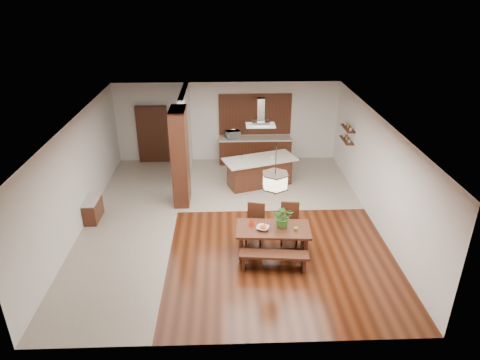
{
  "coord_description": "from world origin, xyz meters",
  "views": [
    {
      "loc": [
        -0.08,
        -10.39,
        6.16
      ],
      "look_at": [
        0.3,
        0.0,
        1.25
      ],
      "focal_mm": 32.0,
      "sensor_mm": 36.0,
      "label": 1
    }
  ],
  "objects_px": {
    "dining_bench": "(274,261)",
    "dining_chair_right": "(290,224)",
    "range_hood": "(261,112)",
    "dining_table": "(273,235)",
    "fruit_bowl": "(263,228)",
    "foliage_plant": "(283,216)",
    "pendant_lantern": "(275,171)",
    "island_cup": "(272,158)",
    "kitchen_island": "(260,171)",
    "hallway_console": "(93,209)",
    "dining_chair_left": "(255,224)",
    "microwave": "(233,134)"
  },
  "relations": [
    {
      "from": "island_cup",
      "to": "dining_chair_left",
      "type": "bearing_deg",
      "value": -103.44
    },
    {
      "from": "dining_table",
      "to": "pendant_lantern",
      "type": "height_order",
      "value": "pendant_lantern"
    },
    {
      "from": "dining_chair_right",
      "to": "foliage_plant",
      "type": "distance_m",
      "value": 0.7
    },
    {
      "from": "hallway_console",
      "to": "dining_bench",
      "type": "height_order",
      "value": "hallway_console"
    },
    {
      "from": "foliage_plant",
      "to": "island_cup",
      "type": "bearing_deg",
      "value": 87.96
    },
    {
      "from": "fruit_bowl",
      "to": "island_cup",
      "type": "distance_m",
      "value": 3.92
    },
    {
      "from": "kitchen_island",
      "to": "range_hood",
      "type": "bearing_deg",
      "value": 70.97
    },
    {
      "from": "kitchen_island",
      "to": "range_hood",
      "type": "distance_m",
      "value": 1.98
    },
    {
      "from": "dining_bench",
      "to": "pendant_lantern",
      "type": "distance_m",
      "value": 2.12
    },
    {
      "from": "fruit_bowl",
      "to": "kitchen_island",
      "type": "relative_size",
      "value": 0.12
    },
    {
      "from": "hallway_console",
      "to": "dining_chair_left",
      "type": "distance_m",
      "value": 4.63
    },
    {
      "from": "kitchen_island",
      "to": "dining_chair_right",
      "type": "bearing_deg",
      "value": -100.66
    },
    {
      "from": "dining_chair_right",
      "to": "island_cup",
      "type": "height_order",
      "value": "dining_chair_right"
    },
    {
      "from": "kitchen_island",
      "to": "microwave",
      "type": "xyz_separation_m",
      "value": [
        -0.83,
        1.94,
        0.6
      ]
    },
    {
      "from": "microwave",
      "to": "foliage_plant",
      "type": "bearing_deg",
      "value": -98.07
    },
    {
      "from": "kitchen_island",
      "to": "hallway_console",
      "type": "bearing_deg",
      "value": -175.99
    },
    {
      "from": "dining_chair_left",
      "to": "microwave",
      "type": "xyz_separation_m",
      "value": [
        -0.45,
        5.27,
        0.58
      ]
    },
    {
      "from": "dining_chair_left",
      "to": "microwave",
      "type": "relative_size",
      "value": 2.05
    },
    {
      "from": "hallway_console",
      "to": "kitchen_island",
      "type": "relative_size",
      "value": 0.35
    },
    {
      "from": "foliage_plant",
      "to": "range_hood",
      "type": "distance_m",
      "value": 4.11
    },
    {
      "from": "hallway_console",
      "to": "dining_chair_right",
      "type": "relative_size",
      "value": 0.84
    },
    {
      "from": "range_hood",
      "to": "dining_table",
      "type": "bearing_deg",
      "value": -89.69
    },
    {
      "from": "dining_bench",
      "to": "dining_chair_right",
      "type": "relative_size",
      "value": 1.52
    },
    {
      "from": "dining_table",
      "to": "microwave",
      "type": "relative_size",
      "value": 3.68
    },
    {
      "from": "hallway_console",
      "to": "dining_chair_left",
      "type": "relative_size",
      "value": 0.87
    },
    {
      "from": "kitchen_island",
      "to": "pendant_lantern",
      "type": "bearing_deg",
      "value": -108.72
    },
    {
      "from": "range_hood",
      "to": "foliage_plant",
      "type": "bearing_deg",
      "value": -86.14
    },
    {
      "from": "hallway_console",
      "to": "dining_chair_right",
      "type": "xyz_separation_m",
      "value": [
        5.33,
        -1.34,
        0.21
      ]
    },
    {
      "from": "foliage_plant",
      "to": "microwave",
      "type": "distance_m",
      "value": 5.87
    },
    {
      "from": "island_cup",
      "to": "dining_table",
      "type": "bearing_deg",
      "value": -95.55
    },
    {
      "from": "hallway_console",
      "to": "fruit_bowl",
      "type": "xyz_separation_m",
      "value": [
        4.59,
        -1.89,
        0.46
      ]
    },
    {
      "from": "range_hood",
      "to": "dining_chair_right",
      "type": "bearing_deg",
      "value": -81.63
    },
    {
      "from": "dining_table",
      "to": "pendant_lantern",
      "type": "bearing_deg",
      "value": 90.0
    },
    {
      "from": "dining_table",
      "to": "dining_bench",
      "type": "height_order",
      "value": "dining_table"
    },
    {
      "from": "foliage_plant",
      "to": "range_hood",
      "type": "xyz_separation_m",
      "value": [
        -0.26,
        3.83,
        1.45
      ]
    },
    {
      "from": "dining_table",
      "to": "dining_chair_left",
      "type": "xyz_separation_m",
      "value": [
        -0.41,
        0.57,
        -0.03
      ]
    },
    {
      "from": "dining_chair_right",
      "to": "fruit_bowl",
      "type": "relative_size",
      "value": 3.56
    },
    {
      "from": "fruit_bowl",
      "to": "pendant_lantern",
      "type": "bearing_deg",
      "value": 10.56
    },
    {
      "from": "pendant_lantern",
      "to": "island_cup",
      "type": "bearing_deg",
      "value": 84.45
    },
    {
      "from": "fruit_bowl",
      "to": "range_hood",
      "type": "xyz_separation_m",
      "value": [
        0.24,
        3.95,
        1.69
      ]
    },
    {
      "from": "pendant_lantern",
      "to": "range_hood",
      "type": "xyz_separation_m",
      "value": [
        -0.02,
        3.9,
        0.22
      ]
    },
    {
      "from": "dining_chair_right",
      "to": "fruit_bowl",
      "type": "distance_m",
      "value": 0.96
    },
    {
      "from": "island_cup",
      "to": "dining_chair_right",
      "type": "bearing_deg",
      "value": -88.16
    },
    {
      "from": "fruit_bowl",
      "to": "kitchen_island",
      "type": "bearing_deg",
      "value": 86.57
    },
    {
      "from": "dining_table",
      "to": "foliage_plant",
      "type": "relative_size",
      "value": 3.27
    },
    {
      "from": "dining_table",
      "to": "foliage_plant",
      "type": "height_order",
      "value": "foliage_plant"
    },
    {
      "from": "dining_bench",
      "to": "dining_chair_left",
      "type": "bearing_deg",
      "value": 106.74
    },
    {
      "from": "pendant_lantern",
      "to": "fruit_bowl",
      "type": "bearing_deg",
      "value": -169.44
    },
    {
      "from": "pendant_lantern",
      "to": "kitchen_island",
      "type": "xyz_separation_m",
      "value": [
        -0.02,
        3.9,
        -1.76
      ]
    },
    {
      "from": "dining_chair_left",
      "to": "range_hood",
      "type": "distance_m",
      "value": 3.88
    }
  ]
}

